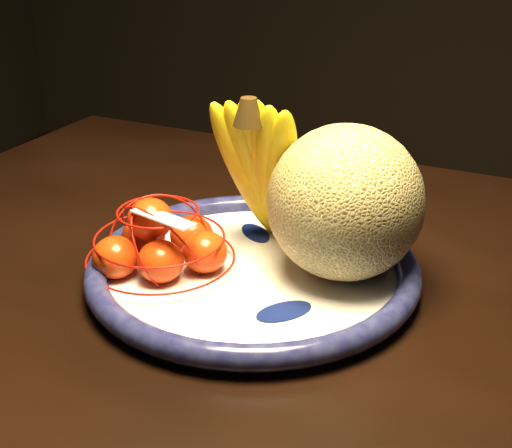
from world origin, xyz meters
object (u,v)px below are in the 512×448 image
(dining_table, at_px, (341,325))
(cantaloupe, at_px, (345,202))
(fruit_bowl, at_px, (253,269))
(mandarin_bag, at_px, (161,244))
(banana_bunch, at_px, (262,164))

(dining_table, xyz_separation_m, cantaloupe, (0.00, -0.03, 0.18))
(dining_table, xyz_separation_m, fruit_bowl, (-0.10, -0.06, 0.09))
(dining_table, xyz_separation_m, mandarin_bag, (-0.20, -0.09, 0.12))
(dining_table, height_order, mandarin_bag, mandarin_bag)
(dining_table, bearing_deg, mandarin_bag, -151.47)
(banana_bunch, distance_m, mandarin_bag, 0.15)
(banana_bunch, relative_size, mandarin_bag, 0.94)
(cantaloupe, bearing_deg, fruit_bowl, -162.06)
(fruit_bowl, xyz_separation_m, cantaloupe, (0.10, 0.03, 0.09))
(cantaloupe, distance_m, mandarin_bag, 0.22)
(cantaloupe, xyz_separation_m, banana_bunch, (-0.11, 0.04, 0.02))
(fruit_bowl, distance_m, cantaloupe, 0.14)
(cantaloupe, xyz_separation_m, mandarin_bag, (-0.20, -0.06, -0.06))
(dining_table, relative_size, cantaloupe, 8.17)
(fruit_bowl, xyz_separation_m, banana_bunch, (-0.01, 0.07, 0.11))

